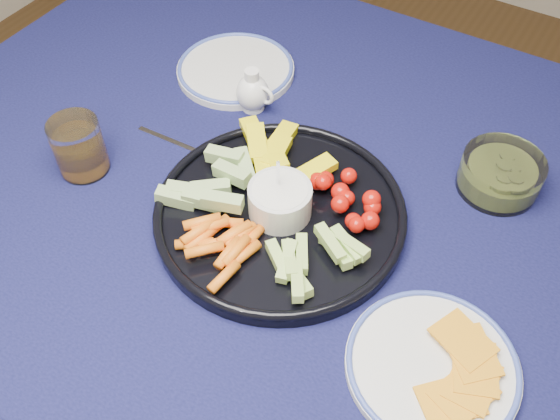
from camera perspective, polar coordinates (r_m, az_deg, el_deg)
The scene contains 8 objects.
dining_table at distance 1.05m, azimuth 7.77°, elevation -3.28°, with size 1.67×1.07×0.75m.
crudite_platter at distance 0.94m, azimuth -0.17°, elevation 0.08°, with size 0.38×0.38×0.12m.
creamer_pitcher at distance 1.12m, azimuth -2.48°, elevation 10.69°, with size 0.08×0.06×0.08m.
pickle_bowl at distance 1.04m, azimuth 19.47°, elevation 3.02°, with size 0.13×0.13×0.06m.
cheese_plate at distance 0.83m, azimuth 13.80°, elevation -13.56°, with size 0.22×0.22×0.03m.
juice_tumbler at distance 1.05m, azimuth -17.84°, elevation 5.28°, with size 0.08×0.08×0.10m.
fork_left at distance 1.08m, azimuth -8.91°, elevation 5.81°, with size 0.15×0.02×0.00m.
side_plate_extra at distance 1.22m, azimuth -4.08°, elevation 12.75°, with size 0.22×0.22×0.02m.
Camera 1 is at (0.20, -0.61, 1.48)m, focal length 40.00 mm.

